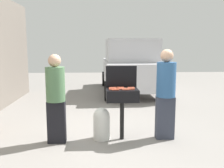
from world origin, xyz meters
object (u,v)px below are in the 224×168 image
(hot_dog_2, at_px, (126,90))
(hot_dog_9, at_px, (122,88))
(hot_dog_0, at_px, (113,88))
(hot_dog_13, at_px, (125,89))
(person_right, at_px, (166,91))
(person_left, at_px, (56,96))
(bbq_grill, at_px, (122,97))
(hot_dog_7, at_px, (131,88))
(hot_dog_11, at_px, (131,88))
(hot_dog_3, at_px, (112,89))
(hot_dog_10, at_px, (112,89))
(hot_dog_12, at_px, (116,90))
(hot_dog_1, at_px, (118,89))
(hot_dog_8, at_px, (120,87))
(parked_minivan, at_px, (130,66))
(hot_dog_5, at_px, (131,89))
(hot_dog_6, at_px, (113,88))
(hot_dog_4, at_px, (120,88))
(propane_tank, at_px, (102,123))

(hot_dog_2, xyz_separation_m, hot_dog_9, (-0.05, 0.14, 0.00))
(hot_dog_0, bearing_deg, hot_dog_13, -33.06)
(person_right, bearing_deg, hot_dog_9, -14.03)
(person_left, distance_m, person_right, 2.05)
(bbq_grill, relative_size, person_left, 0.60)
(hot_dog_7, height_order, hot_dog_11, same)
(hot_dog_3, distance_m, hot_dog_7, 0.38)
(hot_dog_2, height_order, hot_dog_10, same)
(hot_dog_12, xyz_separation_m, person_right, (0.96, 0.15, -0.06))
(person_left, bearing_deg, hot_dog_2, -18.06)
(hot_dog_0, xyz_separation_m, hot_dog_2, (0.22, -0.24, 0.00))
(hot_dog_0, bearing_deg, hot_dog_11, -4.33)
(hot_dog_0, relative_size, hot_dog_1, 1.00)
(hot_dog_3, relative_size, hot_dog_7, 1.00)
(hot_dog_13, bearing_deg, hot_dog_8, 113.58)
(hot_dog_12, height_order, parked_minivan, parked_minivan)
(hot_dog_0, distance_m, hot_dog_2, 0.33)
(hot_dog_1, distance_m, hot_dog_8, 0.20)
(hot_dog_10, distance_m, hot_dog_11, 0.38)
(hot_dog_5, relative_size, person_right, 0.08)
(hot_dog_1, distance_m, hot_dog_6, 0.13)
(hot_dog_7, xyz_separation_m, hot_dog_9, (-0.17, -0.01, 0.00))
(hot_dog_4, bearing_deg, propane_tank, -173.89)
(hot_dog_3, bearing_deg, hot_dog_1, 22.97)
(hot_dog_4, bearing_deg, bbq_grill, -54.47)
(hot_dog_0, relative_size, hot_dog_7, 1.00)
(hot_dog_4, relative_size, hot_dog_8, 1.00)
(bbq_grill, xyz_separation_m, hot_dog_13, (0.05, -0.04, 0.16))
(hot_dog_6, height_order, hot_dog_11, same)
(parked_minivan, bearing_deg, hot_dog_4, 80.41)
(person_right, bearing_deg, hot_dog_3, -8.07)
(hot_dog_6, xyz_separation_m, hot_dog_10, (-0.01, -0.05, 0.00))
(parked_minivan, bearing_deg, hot_dog_11, 82.84)
(hot_dog_3, height_order, propane_tank, hot_dog_3)
(hot_dog_8, bearing_deg, hot_dog_13, -66.42)
(hot_dog_3, relative_size, person_right, 0.08)
(hot_dog_12, bearing_deg, person_right, 8.56)
(hot_dog_5, height_order, person_right, person_right)
(hot_dog_3, relative_size, hot_dog_8, 1.00)
(hot_dog_13, bearing_deg, hot_dog_4, 134.65)
(hot_dog_5, relative_size, hot_dog_9, 1.00)
(hot_dog_6, xyz_separation_m, person_left, (-1.04, -0.14, -0.10))
(hot_dog_0, xyz_separation_m, hot_dog_9, (0.17, -0.10, 0.00))
(hot_dog_8, bearing_deg, person_left, -168.76)
(hot_dog_7, height_order, parked_minivan, parked_minivan)
(hot_dog_3, distance_m, hot_dog_11, 0.41)
(hot_dog_4, height_order, hot_dog_12, same)
(bbq_grill, height_order, hot_dog_10, hot_dog_10)
(hot_dog_6, distance_m, propane_tank, 0.70)
(hot_dog_0, distance_m, person_left, 1.08)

